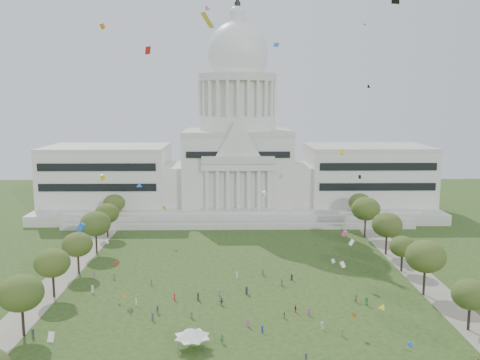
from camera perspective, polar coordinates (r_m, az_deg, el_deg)
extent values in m
plane|color=#2A4119|center=(109.70, 0.36, -16.25)|extent=(400.00, 400.00, 0.00)
cube|color=beige|center=(218.86, -0.27, -2.84)|extent=(160.00, 60.00, 4.00)
cube|color=beige|center=(186.92, -0.17, -5.21)|extent=(130.00, 3.00, 2.00)
cube|color=beige|center=(194.34, -0.20, -4.20)|extent=(140.00, 3.00, 5.00)
cube|color=silver|center=(221.97, -14.62, 0.44)|extent=(50.00, 34.00, 22.00)
cube|color=silver|center=(223.02, 14.01, 0.50)|extent=(50.00, 34.00, 22.00)
cube|color=silver|center=(215.51, -7.46, -0.40)|extent=(12.00, 26.00, 16.00)
cube|color=silver|center=(216.04, 6.92, -0.37)|extent=(12.00, 26.00, 16.00)
cube|color=silver|center=(215.17, -0.27, 1.28)|extent=(44.00, 38.00, 28.00)
cube|color=silver|center=(194.92, -0.21, 1.43)|extent=(28.00, 3.00, 2.40)
cube|color=black|center=(205.20, -15.77, 0.28)|extent=(46.00, 0.40, 11.00)
cube|color=black|center=(206.34, 15.24, 0.35)|extent=(46.00, 0.40, 11.00)
cylinder|color=silver|center=(213.45, -0.27, 6.44)|extent=(32.00, 32.00, 6.00)
cylinder|color=silver|center=(213.25, -0.28, 9.13)|extent=(28.00, 28.00, 14.00)
cylinder|color=beige|center=(213.45, -0.28, 11.41)|extent=(32.40, 32.40, 3.00)
cylinder|color=silver|center=(213.76, -0.28, 12.89)|extent=(22.00, 22.00, 8.00)
ellipsoid|color=white|center=(214.07, -0.28, 13.95)|extent=(25.00, 25.00, 26.20)
cylinder|color=silver|center=(215.67, -0.28, 17.53)|extent=(6.00, 6.00, 5.00)
ellipsoid|color=white|center=(216.14, -0.28, 18.31)|extent=(6.40, 6.40, 5.12)
cylinder|color=black|center=(216.65, -0.28, 19.10)|extent=(2.40, 2.40, 2.00)
cube|color=gray|center=(144.86, -19.59, -10.39)|extent=(8.00, 160.00, 0.04)
cube|color=gray|center=(146.27, 19.57, -10.20)|extent=(8.00, 160.00, 0.04)
cylinder|color=black|center=(113.79, -23.17, -14.46)|extent=(0.56, 0.56, 5.75)
ellipsoid|color=#374F19|center=(111.59, -23.37, -11.58)|extent=(8.86, 8.86, 7.25)
cylinder|color=black|center=(117.46, 24.30, -14.01)|extent=(0.56, 0.56, 4.92)
ellipsoid|color=#354A1C|center=(115.60, 24.47, -11.62)|extent=(7.58, 7.58, 6.20)
cylinder|color=black|center=(131.74, -20.20, -11.12)|extent=(0.56, 0.56, 5.47)
ellipsoid|color=#3E511B|center=(129.92, -20.33, -8.72)|extent=(8.42, 8.42, 6.89)
cylinder|color=black|center=(132.88, 19.96, -10.77)|extent=(0.56, 0.56, 6.20)
ellipsoid|color=#3E511E|center=(130.87, 20.12, -8.05)|extent=(9.55, 9.55, 7.82)
cylinder|color=black|center=(146.40, -17.68, -9.01)|extent=(0.56, 0.56, 5.27)
ellipsoid|color=#3D4D1C|center=(144.81, -17.79, -6.90)|extent=(8.12, 8.12, 6.65)
cylinder|color=black|center=(148.39, 17.69, -8.91)|extent=(0.56, 0.56, 4.56)
ellipsoid|color=#384C19|center=(147.02, 17.78, -7.12)|extent=(7.01, 7.01, 5.74)
cylinder|color=black|center=(163.30, -15.82, -6.92)|extent=(0.56, 0.56, 6.03)
ellipsoid|color=#33471B|center=(161.71, -15.91, -4.74)|extent=(9.29, 9.29, 7.60)
cylinder|color=black|center=(162.46, 16.09, -7.03)|extent=(0.56, 0.56, 5.97)
ellipsoid|color=#38471A|center=(160.87, 16.19, -4.86)|extent=(9.19, 9.19, 7.52)
cylinder|color=black|center=(181.04, -14.65, -5.42)|extent=(0.56, 0.56, 5.41)
ellipsoid|color=#364715|center=(179.73, -14.73, -3.65)|extent=(8.33, 8.33, 6.81)
cylinder|color=black|center=(180.78, 13.86, -5.25)|extent=(0.56, 0.56, 6.37)
ellipsoid|color=#365018|center=(179.27, 13.94, -3.16)|extent=(9.82, 9.82, 8.03)
cylinder|color=black|center=(198.56, -13.88, -4.14)|extent=(0.56, 0.56, 5.32)
ellipsoid|color=#3C4E1C|center=(197.39, -13.94, -2.55)|extent=(8.19, 8.19, 6.70)
cylinder|color=black|center=(198.37, 13.24, -4.11)|extent=(0.56, 0.56, 5.47)
ellipsoid|color=#374F1B|center=(197.17, 13.30, -2.46)|extent=(8.42, 8.42, 6.89)
cylinder|color=#4C4C4C|center=(99.99, -6.95, -18.28)|extent=(0.12, 0.12, 2.14)
cylinder|color=#4C4C4C|center=(99.61, -4.05, -18.34)|extent=(0.12, 0.12, 2.14)
cylinder|color=#4C4C4C|center=(104.25, -6.66, -17.07)|extent=(0.12, 0.12, 2.14)
cylinder|color=#4C4C4C|center=(103.90, -3.90, -17.13)|extent=(0.12, 0.12, 2.14)
cube|color=white|center=(101.39, -5.40, -17.11)|extent=(6.82, 6.82, 0.17)
pyramid|color=white|center=(100.98, -5.41, -16.63)|extent=(9.55, 9.55, 1.71)
imported|color=#33723F|center=(123.49, 14.02, -13.06)|extent=(1.11, 1.15, 1.98)
imported|color=olive|center=(124.55, 12.95, -12.86)|extent=(1.03, 0.85, 1.83)
imported|color=silver|center=(110.00, 9.18, -15.83)|extent=(0.98, 1.17, 1.61)
imported|color=olive|center=(113.99, 4.99, -14.85)|extent=(0.60, 0.95, 1.53)
imported|color=#4C4C51|center=(120.08, -2.09, -13.51)|extent=(1.70, 1.18, 1.70)
imported|color=#4C4C51|center=(97.46, 7.42, -19.15)|extent=(0.92, 1.06, 1.83)
imported|color=#33723F|center=(103.31, -2.05, -17.34)|extent=(0.77, 0.62, 1.90)
imported|color=#4C4C51|center=(117.25, -9.27, -14.20)|extent=(0.88, 0.60, 1.71)
imported|color=olive|center=(107.86, 11.41, -16.43)|extent=(1.05, 1.15, 1.60)
imported|color=#B21E1E|center=(117.01, 6.25, -14.18)|extent=(0.88, 1.13, 1.70)
cube|color=#4C4C51|center=(113.26, -22.24, -15.62)|extent=(0.39, 0.52, 1.77)
cube|color=navy|center=(107.45, 2.53, -16.39)|extent=(0.40, 0.46, 1.46)
cube|color=#26262B|center=(136.10, 5.84, -10.81)|extent=(0.50, 0.47, 1.60)
cube|color=olive|center=(119.04, -12.30, -13.94)|extent=(0.39, 0.50, 1.65)
cube|color=#33723F|center=(140.24, -13.97, -10.46)|extent=(0.28, 0.42, 1.49)
cube|color=#26262B|center=(110.71, -20.56, -16.19)|extent=(0.43, 0.44, 1.45)
cube|color=#33723F|center=(133.73, -9.94, -11.26)|extent=(0.41, 0.51, 1.66)
cube|color=silver|center=(132.09, -16.24, -11.70)|extent=(0.58, 0.53, 1.86)
cube|color=#33723F|center=(114.19, -5.45, -14.80)|extent=(0.34, 0.46, 1.60)
cube|color=#33723F|center=(139.25, 2.57, -10.29)|extent=(0.50, 0.37, 1.70)
cube|color=#4C4C51|center=(131.96, 4.72, -11.40)|extent=(0.41, 0.54, 1.80)
cube|color=#994C8C|center=(115.78, 7.74, -14.48)|extent=(0.52, 0.49, 1.67)
cube|color=#994C8C|center=(125.13, -2.32, -12.56)|extent=(0.42, 0.52, 1.69)
cube|color=#4C4C51|center=(114.10, -9.77, -14.87)|extent=(0.52, 0.54, 1.75)
cube|color=#994C8C|center=(109.83, 0.88, -15.73)|extent=(0.49, 0.35, 1.70)
cube|color=#26262B|center=(123.12, -4.73, -12.91)|extent=(0.39, 0.54, 1.86)
cube|color=#26262B|center=(126.23, 0.75, -12.31)|extent=(0.52, 0.59, 1.89)
cube|color=silver|center=(136.89, -0.34, -10.63)|extent=(0.40, 0.51, 1.68)
cube|color=#B21E1E|center=(123.82, -7.37, -12.86)|extent=(0.36, 0.50, 1.74)
cube|color=olive|center=(122.02, -17.88, -13.62)|extent=(0.46, 0.48, 1.54)
cube|color=silver|center=(122.71, -11.60, -13.24)|extent=(0.40, 0.46, 1.49)
cube|color=#994C8C|center=(142.07, -16.03, -10.28)|extent=(0.38, 0.47, 1.52)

